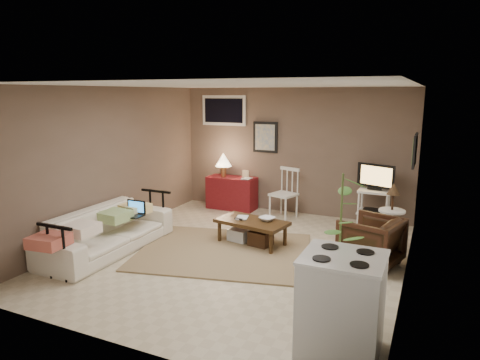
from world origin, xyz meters
The scene contains 20 objects.
floor centered at (0.00, 0.00, 0.00)m, with size 5.00×5.00×0.00m, color #C1B293.
art_back centered at (-0.55, 2.48, 1.45)m, with size 0.50×0.03×0.60m, color black.
art_right centered at (2.23, 1.05, 1.52)m, with size 0.03×0.60×0.45m, color black.
window centered at (-1.45, 2.48, 1.95)m, with size 0.96×0.03×0.60m, color silver.
rug centered at (-0.23, 0.02, 0.01)m, with size 2.44×1.96×0.02m, color #8F7953.
coffee_table centered at (0.01, 0.48, 0.23)m, with size 1.16×0.75×0.41m.
sofa centered at (-1.80, -0.65, 0.42)m, with size 2.15×0.63×0.84m, color beige.
sofa_pillows centered at (-1.75, -0.90, 0.52)m, with size 0.41×2.04×0.14m, color #F6E0CC, non-canonical shape.
sofa_end_rails centered at (-1.68, -0.65, 0.36)m, with size 0.58×2.14×0.72m, color black, non-canonical shape.
laptop centered at (-1.59, -0.28, 0.54)m, with size 0.33×0.24×0.22m.
red_console centered at (-1.18, 2.24, 0.39)m, with size 0.97×0.43×1.12m.
spindle_chair centered at (-0.01, 2.10, 0.44)m, with size 0.52×0.52×0.93m.
tv_stand centered at (1.59, 2.15, 0.59)m, with size 0.64×0.43×1.12m.
side_table centered at (1.98, 1.14, 0.63)m, with size 0.38×0.38×1.02m.
armchair centered at (1.79, 0.44, 0.37)m, with size 0.71×0.67×0.73m, color black.
potted_plant centered at (1.66, -1.05, 0.81)m, with size 0.38×0.38×1.53m.
stove centered at (1.83, -1.74, 0.46)m, with size 0.71×0.66×0.93m.
bowl centered at (0.23, 0.57, 0.50)m, with size 0.23×0.06×0.23m, color #3E2711.
book_table centered at (-0.25, 0.50, 0.51)m, with size 0.18×0.02×0.24m, color #3E2711.
book_console centered at (-0.89, 2.17, 0.76)m, with size 0.16×0.02×0.22m, color #3E2711.
Camera 1 is at (2.47, -5.30, 2.30)m, focal length 32.00 mm.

